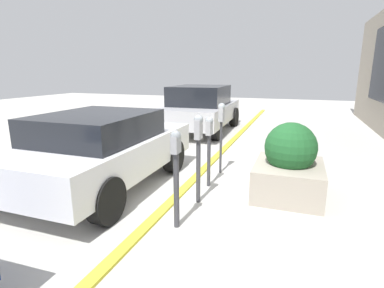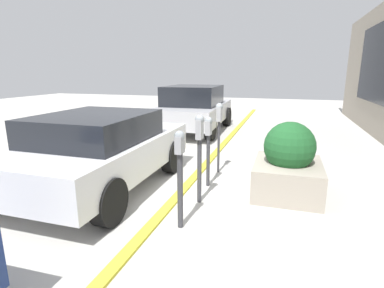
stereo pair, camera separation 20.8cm
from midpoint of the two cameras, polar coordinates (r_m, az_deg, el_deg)
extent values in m
plane|color=beige|center=(5.46, 0.22, -8.95)|extent=(40.00, 40.00, 0.00)
cube|color=gold|center=(5.48, -0.57, -8.65)|extent=(24.50, 0.16, 0.04)
cylinder|color=#38383D|center=(4.09, -1.52, -8.93)|extent=(0.08, 0.08, 1.06)
cube|color=#99999E|center=(3.89, -1.58, -0.11)|extent=(0.16, 0.09, 0.23)
sphere|color=gray|center=(3.86, -1.59, 1.56)|extent=(0.14, 0.14, 0.14)
cylinder|color=#38383D|center=(4.85, 2.44, -5.21)|extent=(0.07, 0.07, 1.07)
cube|color=#99999E|center=(4.68, 2.52, 2.80)|extent=(0.17, 0.09, 0.31)
sphere|color=gray|center=(4.65, 2.54, 4.69)|extent=(0.15, 0.15, 0.15)
cylinder|color=#38383D|center=(5.55, 4.29, -3.25)|extent=(0.07, 0.07, 0.98)
cube|color=#99999E|center=(5.40, 4.40, 3.05)|extent=(0.17, 0.09, 0.26)
sphere|color=gray|center=(5.38, 4.43, 4.39)|extent=(0.15, 0.15, 0.15)
cylinder|color=#38383D|center=(6.30, 6.44, -0.67)|extent=(0.05, 0.05, 1.10)
cube|color=#99999E|center=(6.17, 6.62, 5.67)|extent=(0.18, 0.09, 0.30)
sphere|color=gray|center=(6.15, 6.66, 7.06)|extent=(0.15, 0.15, 0.15)
cube|color=#A39989|center=(5.50, 18.87, -6.41)|extent=(1.35, 1.13, 0.56)
sphere|color=#1E5628|center=(5.34, 19.33, -0.71)|extent=(0.87, 0.87, 0.87)
cube|color=silver|center=(5.70, -15.44, -1.70)|extent=(3.86, 1.91, 0.59)
cube|color=black|center=(5.47, -16.71, 3.21)|extent=(2.01, 1.68, 0.46)
cylinder|color=black|center=(6.38, -2.59, -2.34)|extent=(0.69, 0.23, 0.69)
cylinder|color=black|center=(7.21, -15.60, -0.96)|extent=(0.69, 0.23, 0.69)
cylinder|color=black|center=(4.40, -14.68, -10.36)|extent=(0.69, 0.23, 0.69)
cylinder|color=black|center=(5.53, -30.00, -6.76)|extent=(0.69, 0.23, 0.69)
cube|color=#B7B7BC|center=(10.84, 2.34, 6.02)|extent=(4.45, 2.16, 0.61)
cube|color=black|center=(10.61, 2.09, 9.27)|extent=(2.34, 1.84, 0.65)
cylinder|color=black|center=(11.96, 8.51, 5.13)|extent=(0.72, 0.24, 0.72)
cylinder|color=black|center=(12.45, 0.15, 5.60)|extent=(0.72, 0.24, 0.72)
cylinder|color=black|center=(9.35, 5.21, 2.86)|extent=(0.72, 0.24, 0.72)
cylinder|color=black|center=(9.96, -5.10, 3.53)|extent=(0.72, 0.24, 0.72)
camera|label=1|loc=(0.10, 91.15, -0.28)|focal=28.00mm
camera|label=2|loc=(0.10, -88.85, 0.28)|focal=28.00mm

